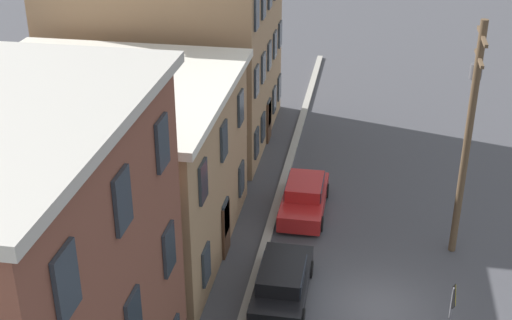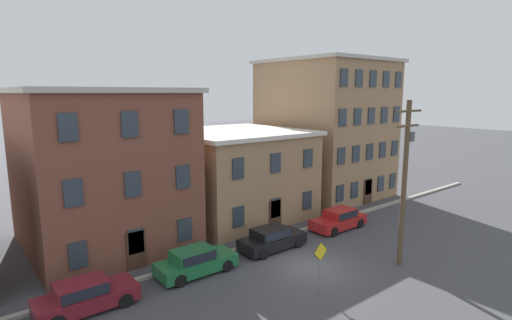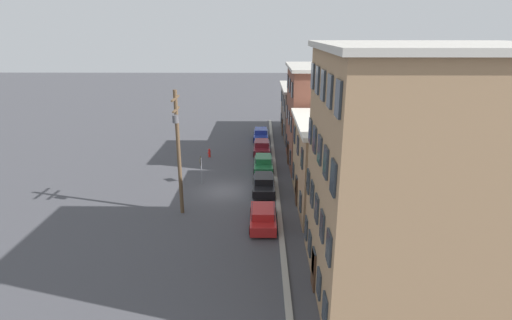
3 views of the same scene
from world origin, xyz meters
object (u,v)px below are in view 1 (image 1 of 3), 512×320
car_red (304,196)px  caution_sign (452,306)px  utility_pole (469,129)px  car_black (282,281)px

car_red → caution_sign: (-8.16, -5.56, 1.02)m
caution_sign → car_red: bearing=34.3°
caution_sign → utility_pole: (6.13, -0.63, 3.51)m
car_black → caution_sign: (-1.78, -5.65, 1.02)m
car_black → utility_pole: utility_pole is taller
car_black → car_red: same height
car_red → car_black: bearing=179.2°
caution_sign → car_black: bearing=72.5°
car_red → utility_pole: 7.93m
car_red → caution_sign: 9.93m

